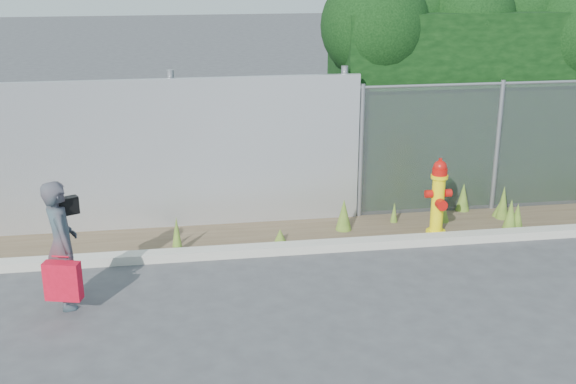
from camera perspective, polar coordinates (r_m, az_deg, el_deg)
The scene contains 10 objects.
ground at distance 8.25m, azimuth 3.61°, elevation -9.59°, with size 80.00×80.00×0.00m, color #3E3E41.
curb at distance 9.81m, azimuth 1.38°, elevation -4.38°, with size 16.00×0.22×0.12m, color #ACAA9C.
weed_strip at distance 10.77m, azimuth 10.57°, elevation -2.11°, with size 16.00×1.31×0.54m.
corrugated_fence at distance 10.60m, azimuth -17.35°, elevation 2.48°, with size 8.50×0.21×2.30m.
chainlink_fence at distance 12.02m, azimuth 20.75°, elevation 3.61°, with size 6.50×0.07×2.05m.
hedge at distance 12.70m, azimuth 19.39°, elevation 9.09°, with size 7.61×1.89×3.63m.
fire_hydrant at distance 10.43m, azimuth 11.78°, elevation -0.49°, with size 0.38×0.34×1.14m.
woman at distance 8.50m, azimuth -17.47°, elevation -3.99°, with size 0.55×0.36×1.50m, color #105E68.
red_tote_bag at distance 8.40m, azimuth -17.36°, elevation -6.72°, with size 0.40×0.15×0.52m.
black_shoulder_bag at distance 8.45m, azimuth -17.12°, elevation -1.07°, with size 0.27×0.11×0.20m.
Camera 1 is at (-1.62, -7.09, 3.89)m, focal length 45.00 mm.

